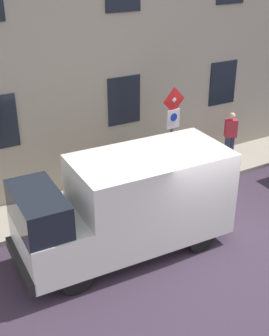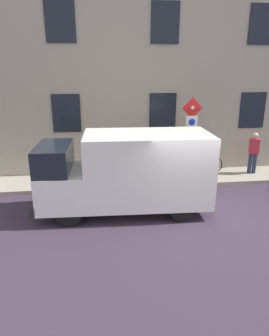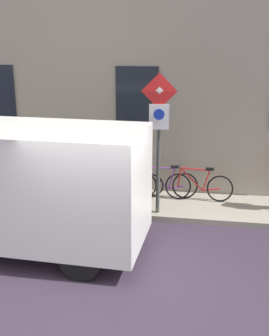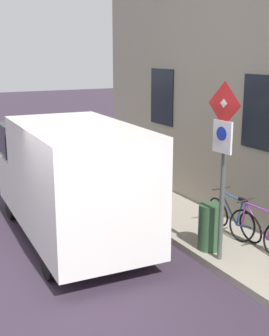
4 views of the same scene
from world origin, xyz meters
TOP-DOWN VIEW (x-y plane):
  - ground_plane at (0.00, 0.00)m, footprint 80.00×80.00m
  - sidewalk_slab at (3.47, 0.00)m, footprint 1.79×16.11m
  - building_facade at (4.71, 0.00)m, footprint 0.75×14.11m
  - sign_post_stacked at (2.79, -0.75)m, footprint 0.17×0.56m
  - delivery_van at (0.88, 1.80)m, footprint 2.21×5.40m
  - bicycle_red at (3.82, -1.67)m, footprint 0.46×1.71m
  - bicycle_purple at (3.82, -0.80)m, footprint 0.49×1.71m
  - bicycle_blue at (3.82, 0.07)m, footprint 0.46×1.71m
  - pedestrian at (3.55, -3.73)m, footprint 0.40×0.47m
  - litter_bin at (2.93, -0.30)m, footprint 0.44×0.44m

SIDE VIEW (x-z plane):
  - ground_plane at x=0.00m, z-range 0.00..0.00m
  - sidewalk_slab at x=3.47m, z-range 0.00..0.14m
  - bicycle_red at x=3.82m, z-range 0.07..0.95m
  - bicycle_purple at x=3.82m, z-range 0.07..0.96m
  - bicycle_blue at x=3.82m, z-range 0.07..0.96m
  - litter_bin at x=2.93m, z-range 0.14..1.04m
  - pedestrian at x=3.55m, z-range 0.21..1.93m
  - delivery_van at x=0.88m, z-range 0.08..2.58m
  - sign_post_stacked at x=2.79m, z-range 0.68..3.80m
  - building_facade at x=4.71m, z-range 0.00..8.33m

